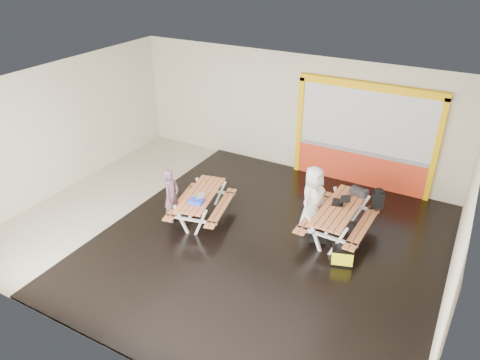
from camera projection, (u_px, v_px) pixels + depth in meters
The scene contains 14 objects.
room at pixel (221, 167), 10.15m from camera, with size 10.02×8.02×3.52m.
deck at pixel (269, 246), 10.44m from camera, with size 7.50×7.98×0.05m, color black.
kiosk at pixel (364, 138), 12.39m from camera, with size 3.88×0.16×3.00m.
picnic_table_left at pixel (201, 200), 11.18m from camera, with size 1.65×2.11×0.75m.
picnic_table_right at pixel (340, 214), 10.50m from camera, with size 1.49×2.13×0.84m.
person_left at pixel (171, 195), 10.97m from camera, with size 0.50×0.33×1.38m, color #69485B.
person_right at pixel (312, 199), 10.64m from camera, with size 0.81×0.53×1.66m, color white.
laptop_left at pixel (197, 198), 10.83m from camera, with size 0.43×0.41×0.14m.
laptop_right at pixel (341, 201), 10.53m from camera, with size 0.47×0.44×0.17m.
blue_pouch at pixel (196, 201), 10.69m from camera, with size 0.32×0.22×0.09m, color blue.
toolbox at pixel (359, 192), 10.84m from camera, with size 0.44×0.30×0.23m.
backpack at pixel (378, 199), 10.87m from camera, with size 0.34×0.27×0.49m.
dark_case at pixel (318, 237), 10.58m from camera, with size 0.39×0.29×0.15m, color black.
fluke_bag at pixel (342, 256), 9.74m from camera, with size 0.54×0.43×0.40m.
Camera 1 is at (4.76, -7.74, 6.31)m, focal length 33.93 mm.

